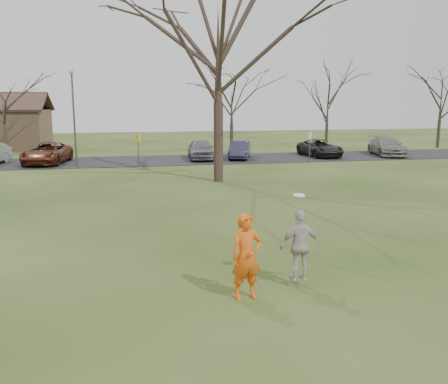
{
  "coord_description": "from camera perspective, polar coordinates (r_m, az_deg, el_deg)",
  "views": [
    {
      "loc": [
        -2.94,
        -10.03,
        4.19
      ],
      "look_at": [
        0.0,
        4.0,
        1.5
      ],
      "focal_mm": 38.45,
      "sensor_mm": 36.0,
      "label": 1
    }
  ],
  "objects": [
    {
      "name": "ground",
      "position": [
        11.25,
        4.26,
        -11.25
      ],
      "size": [
        120.0,
        120.0,
        0.0
      ],
      "primitive_type": "plane",
      "color": "#1E380F",
      "rests_on": "ground"
    },
    {
      "name": "parking_strip",
      "position": [
        35.39,
        -7.01,
        3.78
      ],
      "size": [
        62.0,
        6.5,
        0.04
      ],
      "primitive_type": "cube",
      "color": "black",
      "rests_on": "ground"
    },
    {
      "name": "player_defender",
      "position": [
        10.34,
        2.69,
        -7.7
      ],
      "size": [
        0.74,
        0.54,
        1.88
      ],
      "primitive_type": "imported",
      "rotation": [
        0.0,
        0.0,
        0.13
      ],
      "color": "#E25712",
      "rests_on": "ground"
    },
    {
      "name": "car_2",
      "position": [
        35.1,
        -20.3,
        4.36
      ],
      "size": [
        3.2,
        5.53,
        1.45
      ],
      "primitive_type": "imported",
      "rotation": [
        0.0,
        0.0,
        -0.16
      ],
      "color": "#562314",
      "rests_on": "parking_strip"
    },
    {
      "name": "car_4",
      "position": [
        35.51,
        -2.8,
        5.11
      ],
      "size": [
        2.12,
        4.51,
        1.49
      ],
      "primitive_type": "imported",
      "rotation": [
        0.0,
        0.0,
        -0.08
      ],
      "color": "slate",
      "rests_on": "parking_strip"
    },
    {
      "name": "car_5",
      "position": [
        35.96,
        1.87,
        5.04
      ],
      "size": [
        2.59,
        4.23,
        1.32
      ],
      "primitive_type": "imported",
      "rotation": [
        0.0,
        0.0,
        -0.32
      ],
      "color": "#2B2A3F",
      "rests_on": "parking_strip"
    },
    {
      "name": "car_6",
      "position": [
        38.15,
        11.34,
        5.16
      ],
      "size": [
        2.43,
        4.82,
        1.31
      ],
      "primitive_type": "imported",
      "rotation": [
        0.0,
        0.0,
        0.06
      ],
      "color": "black",
      "rests_on": "parking_strip"
    },
    {
      "name": "car_7",
      "position": [
        40.31,
        18.8,
        5.18
      ],
      "size": [
        3.05,
        5.3,
        1.45
      ],
      "primitive_type": "imported",
      "rotation": [
        0.0,
        0.0,
        -0.22
      ],
      "color": "gray",
      "rests_on": "parking_strip"
    },
    {
      "name": "catching_play",
      "position": [
        11.11,
        9.05,
        -6.28
      ],
      "size": [
        0.97,
        0.45,
        1.99
      ],
      "color": "#C1B0AD",
      "rests_on": "ground"
    },
    {
      "name": "lamp_post",
      "position": [
        32.67,
        -17.48,
        9.75
      ],
      "size": [
        0.34,
        0.34,
        6.27
      ],
      "color": "#47474C",
      "rests_on": "ground"
    },
    {
      "name": "sign_yellow",
      "position": [
        32.16,
        -10.17,
        5.57
      ],
      "size": [
        0.35,
        0.35,
        2.08
      ],
      "color": "#47474C",
      "rests_on": "ground"
    },
    {
      "name": "sign_white",
      "position": [
        34.65,
        10.18,
        5.92
      ],
      "size": [
        0.35,
        0.35,
        2.08
      ],
      "color": "#47474C",
      "rests_on": "ground"
    },
    {
      "name": "big_tree",
      "position": [
        25.66,
        -0.7,
        16.91
      ],
      "size": [
        9.0,
        9.0,
        14.0
      ],
      "primitive_type": null,
      "color": "#352821",
      "rests_on": "ground"
    },
    {
      "name": "small_tree_row",
      "position": [
        40.75,
        -1.51,
        10.2
      ],
      "size": [
        55.0,
        5.9,
        8.5
      ],
      "color": "#352821",
      "rests_on": "ground"
    }
  ]
}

